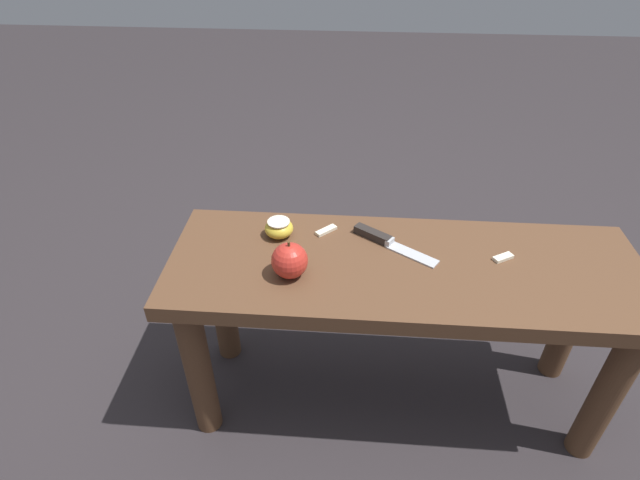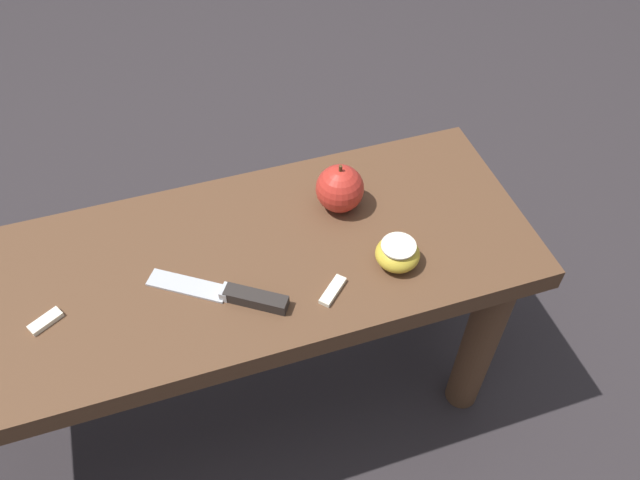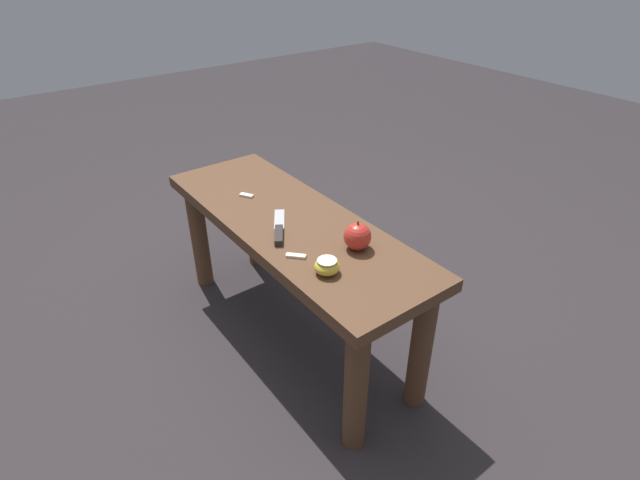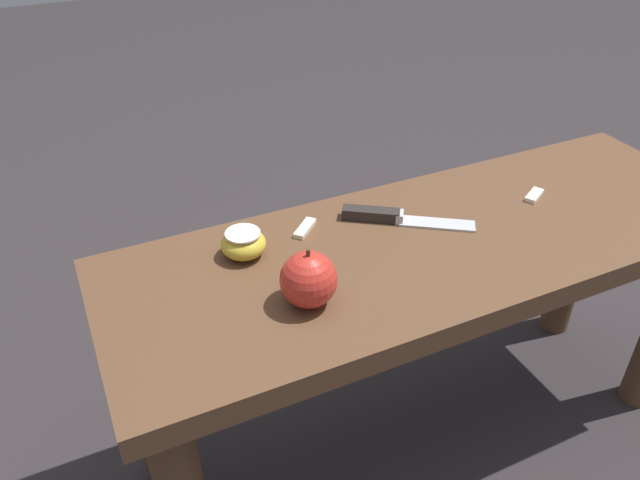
{
  "view_description": "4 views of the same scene",
  "coord_description": "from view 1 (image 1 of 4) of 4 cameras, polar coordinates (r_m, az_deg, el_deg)",
  "views": [
    {
      "loc": [
        -0.13,
        -0.9,
        1.21
      ],
      "look_at": [
        -0.2,
        0.03,
        0.52
      ],
      "focal_mm": 28.0,
      "sensor_mm": 36.0,
      "label": 1
    },
    {
      "loc": [
        -0.0,
        0.64,
        1.26
      ],
      "look_at": [
        -0.2,
        0.03,
        0.52
      ],
      "focal_mm": 35.0,
      "sensor_mm": 36.0,
      "label": 2
    },
    {
      "loc": [
        -1.17,
        0.76,
        1.28
      ],
      "look_at": [
        -0.2,
        0.03,
        0.52
      ],
      "focal_mm": 28.0,
      "sensor_mm": 36.0,
      "label": 3
    },
    {
      "loc": [
        -0.53,
        -0.68,
        1.06
      ],
      "look_at": [
        -0.2,
        0.03,
        0.52
      ],
      "focal_mm": 35.0,
      "sensor_mm": 36.0,
      "label": 4
    }
  ],
  "objects": [
    {
      "name": "apple_slice_near_knife",
      "position": [
        1.24,
        0.7,
        1.1
      ],
      "size": [
        0.05,
        0.05,
        0.01
      ],
      "color": "silver",
      "rests_on": "wooden_bench"
    },
    {
      "name": "apple_slice_center",
      "position": [
        1.23,
        20.2,
        -1.88
      ],
      "size": [
        0.05,
        0.04,
        0.01
      ],
      "color": "silver",
      "rests_on": "wooden_bench"
    },
    {
      "name": "apple_whole",
      "position": [
        1.09,
        -3.49,
        -2.35
      ],
      "size": [
        0.08,
        0.08,
        0.09
      ],
      "color": "red",
      "rests_on": "wooden_bench"
    },
    {
      "name": "knife",
      "position": [
        1.21,
        7.22,
        0.04
      ],
      "size": [
        0.2,
        0.15,
        0.02
      ],
      "rotation": [
        0.0,
        0.0,
        -0.59
      ],
      "color": "#B7BABF",
      "rests_on": "wooden_bench"
    },
    {
      "name": "ground_plane",
      "position": [
        1.51,
        7.8,
        -17.05
      ],
      "size": [
        8.0,
        8.0,
        0.0
      ],
      "primitive_type": "plane",
      "color": "#2D282B"
    },
    {
      "name": "apple_cut",
      "position": [
        1.22,
        -4.72,
        1.36
      ],
      "size": [
        0.07,
        0.07,
        0.04
      ],
      "color": "gold",
      "rests_on": "wooden_bench"
    },
    {
      "name": "wooden_bench",
      "position": [
        1.23,
        9.28,
        -6.25
      ],
      "size": [
        1.1,
        0.37,
        0.49
      ],
      "color": "brown",
      "rests_on": "ground_plane"
    }
  ]
}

